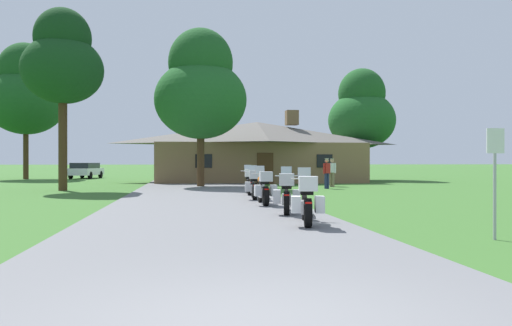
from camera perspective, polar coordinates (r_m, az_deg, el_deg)
The scene contains 17 objects.
ground_plane at distance 24.30m, azimuth -6.35°, elevation -3.39°, with size 500.00×500.00×0.00m, color #386628.
asphalt_driveway at distance 22.30m, azimuth -6.22°, elevation -3.63°, with size 6.40×80.00×0.06m, color slate.
motorcycle_yellow_nearest_to_camera at distance 11.61m, azimuth 5.75°, elevation -4.25°, with size 0.96×2.07×1.30m.
motorcycle_green_second_in_row at distance 14.09m, azimuth 3.47°, elevation -3.48°, with size 0.97×2.07×1.30m.
motorcycle_orange_third_in_row at distance 16.89m, azimuth 0.89°, elevation -2.88°, with size 0.73×2.08×1.30m.
motorcycle_white_fourth_in_row at distance 19.45m, azimuth -0.21°, elevation -2.48°, with size 0.82×2.08×1.30m.
motorcycle_silver_farthest_in_row at distance 22.13m, azimuth -0.81°, elevation -2.13°, with size 0.66×2.08×1.30m.
stone_lodge at distance 37.67m, azimuth 0.14°, elevation 1.36°, with size 15.53×8.17×5.36m.
bystander_white_shirt_near_lodge at distance 30.25m, azimuth 8.59°, elevation -0.90°, with size 0.39×0.45×1.69m.
bystander_blue_shirt_beside_signpost at distance 31.14m, azimuth 8.57°, elevation -0.87°, with size 0.50×0.36×1.69m.
bystander_red_shirt_by_tree at distance 28.27m, azimuth 7.99°, elevation -0.97°, with size 0.48×0.38×1.69m.
metal_signpost_roadside at distance 10.68m, azimuth 25.37°, elevation -0.66°, with size 0.36×0.06×2.14m.
tree_right_of_lodge at distance 42.62m, azimuth 11.85°, elevation 5.61°, with size 5.50×5.50×9.17m.
tree_left_far at distance 48.03m, azimuth -24.55°, elevation 7.20°, with size 6.55×6.55×11.71m.
tree_by_lodge_front at distance 30.08m, azimuth -6.27°, elevation 8.31°, with size 5.41×5.41×9.32m.
tree_left_near at distance 28.47m, azimuth -20.98°, elevation 10.70°, with size 4.13×4.13×9.47m.
parked_white_suv_far_left at distance 47.62m, azimuth -18.66°, elevation -0.73°, with size 2.48×4.82×1.40m.
Camera 1 is at (-0.60, -4.25, 1.50)m, focal length 35.43 mm.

